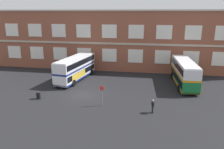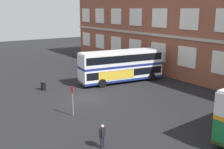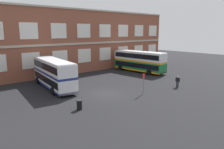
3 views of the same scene
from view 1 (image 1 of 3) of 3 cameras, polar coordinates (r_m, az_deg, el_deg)
The scene contains 7 objects.
ground_plane at distance 34.96m, azimuth -6.15°, elevation -4.03°, with size 120.00×120.00×0.00m, color black.
brick_terminal_building at distance 48.60m, azimuth 0.21°, elevation 8.79°, with size 57.31×8.19×12.10m.
double_decker_near at distance 40.11m, azimuth -9.21°, elevation 1.65°, with size 4.14×11.26×4.07m.
double_decker_middle at distance 38.56m, azimuth 17.88°, elevation 0.52°, with size 3.44×11.15×4.07m.
waiting_passenger at distance 27.43m, azimuth 10.30°, elevation -7.78°, with size 0.34×0.64×1.70m.
bus_stand_flag at distance 28.70m, azimuth -2.58°, elevation -4.94°, with size 0.44×0.10×2.70m.
station_litter_bin at distance 32.91m, azimuth -18.18°, elevation -5.06°, with size 0.60×0.60×1.03m.
Camera 1 is at (9.42, -29.55, 11.74)m, focal length 36.03 mm.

